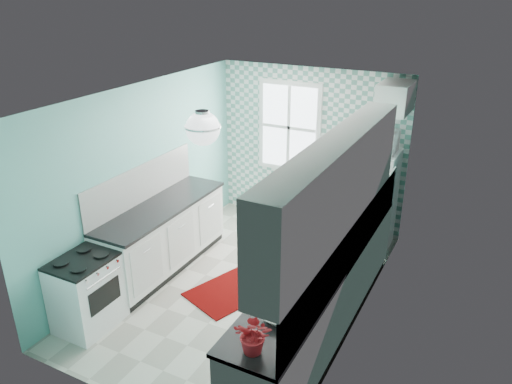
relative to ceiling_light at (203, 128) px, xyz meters
The scene contains 26 objects.
floor 2.47m from the ceiling_light, 90.00° to the left, with size 3.00×4.40×0.02m, color beige.
ceiling 0.82m from the ceiling_light, 90.00° to the left, with size 3.00×4.40×0.02m, color white.
wall_back 3.20m from the ceiling_light, 90.00° to the left, with size 3.00×0.02×2.50m, color #6EC2B9.
wall_front 1.77m from the ceiling_light, 90.00° to the right, with size 3.00×0.02×2.50m, color #6EC2B9.
wall_left 2.02m from the ceiling_light, 152.09° to the left, with size 0.02×4.40×2.50m, color #6EC2B9.
wall_right 2.02m from the ceiling_light, 27.91° to the left, with size 0.02×4.40×2.50m, color #6EC2B9.
accent_wall 3.17m from the ceiling_light, 90.00° to the left, with size 3.00×0.01×2.50m, color #609E8F.
window 3.08m from the ceiling_light, 96.74° to the left, with size 1.04×0.05×1.44m.
backsplash_right 1.91m from the ceiling_light, 15.05° to the left, with size 0.02×3.60×0.51m, color white.
backsplash_left 2.00m from the ceiling_light, 154.02° to the left, with size 0.02×2.15×0.51m, color white.
upper_cabinets_right 1.41m from the ceiling_light, ahead, with size 0.33×3.20×0.90m, color white.
upper_cabinet_fridge 2.93m from the ceiling_light, 63.70° to the left, with size 0.40×0.74×0.40m, color white.
ceiling_light is the anchor object (origin of this frame).
base_cabinets_right 2.26m from the ceiling_light, 18.43° to the left, with size 0.60×3.60×0.90m, color white.
countertop_right 1.88m from the ceiling_light, 18.65° to the left, with size 0.63×3.60×0.04m, color black.
base_cabinets_left 2.34m from the ceiling_light, 148.86° to the left, with size 0.60×2.15×0.90m, color white.
countertop_left 1.97m from the ceiling_light, 148.54° to the left, with size 0.63×2.15×0.04m, color black.
fridge 3.26m from the ceiling_light, 67.08° to the left, with size 0.65×0.65×1.48m.
stove 2.33m from the ceiling_light, 150.07° to the right, with size 0.56×0.70×0.84m.
sink 2.32m from the ceiling_light, 49.69° to the left, with size 0.50×0.42×0.53m.
rug 2.40m from the ceiling_light, 98.58° to the left, with size 0.73×1.05×0.02m, color maroon.
dish_towel 2.26m from the ceiling_light, 46.96° to the left, with size 0.02×0.24×0.36m, color teal.
fruit_bowl 1.95m from the ceiling_light, 32.00° to the right, with size 0.30×0.30×0.08m, color white.
potted_plant 2.09m from the ceiling_light, 45.05° to the right, with size 0.31×0.27×0.34m, color red.
soap_bottle 2.47m from the ceiling_light, 53.84° to the left, with size 0.10×0.10×0.22m, color #97A5B2.
microwave 2.93m from the ceiling_light, 67.08° to the left, with size 0.57×0.38×0.31m, color white.
Camera 1 is at (2.66, -4.80, 3.67)m, focal length 35.00 mm.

